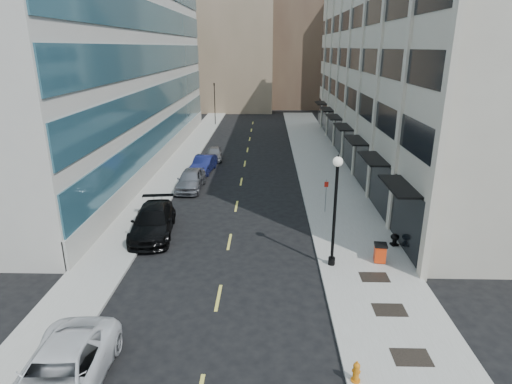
{
  "coord_description": "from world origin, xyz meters",
  "views": [
    {
      "loc": [
        2.19,
        -15.12,
        11.02
      ],
      "look_at": [
        1.55,
        9.55,
        2.62
      ],
      "focal_mm": 30.0,
      "sensor_mm": 36.0,
      "label": 1
    }
  ],
  "objects_px": {
    "car_white_van": "(59,376)",
    "car_silver_sedan": "(191,180)",
    "car_grey_sedan": "(214,153)",
    "car_black_pickup": "(153,222)",
    "fire_hydrant": "(356,372)",
    "trash_bin": "(380,252)",
    "traffic_signal": "(214,86)",
    "car_blue_sedan": "(204,164)",
    "lamppost": "(335,202)",
    "sign_post": "(326,191)",
    "urn_planter": "(395,238)"
  },
  "relations": [
    {
      "from": "traffic_signal",
      "to": "car_black_pickup",
      "type": "relative_size",
      "value": 1.18
    },
    {
      "from": "car_grey_sedan",
      "to": "fire_hydrant",
      "type": "distance_m",
      "value": 31.89
    },
    {
      "from": "lamppost",
      "to": "urn_planter",
      "type": "relative_size",
      "value": 8.52
    },
    {
      "from": "car_white_van",
      "to": "car_black_pickup",
      "type": "xyz_separation_m",
      "value": [
        -0.23,
        12.93,
        0.05
      ]
    },
    {
      "from": "car_grey_sedan",
      "to": "car_blue_sedan",
      "type": "bearing_deg",
      "value": -100.68
    },
    {
      "from": "car_blue_sedan",
      "to": "fire_hydrant",
      "type": "height_order",
      "value": "car_blue_sedan"
    },
    {
      "from": "car_black_pickup",
      "to": "car_blue_sedan",
      "type": "relative_size",
      "value": 1.29
    },
    {
      "from": "car_grey_sedan",
      "to": "trash_bin",
      "type": "relative_size",
      "value": 3.71
    },
    {
      "from": "car_black_pickup",
      "to": "car_grey_sedan",
      "type": "distance_m",
      "value": 18.64
    },
    {
      "from": "car_blue_sedan",
      "to": "fire_hydrant",
      "type": "xyz_separation_m",
      "value": [
        8.94,
        -26.14,
        -0.22
      ]
    },
    {
      "from": "sign_post",
      "to": "fire_hydrant",
      "type": "bearing_deg",
      "value": -93.09
    },
    {
      "from": "car_grey_sedan",
      "to": "sign_post",
      "type": "xyz_separation_m",
      "value": [
        9.47,
        -14.78,
        1.0
      ]
    },
    {
      "from": "fire_hydrant",
      "to": "lamppost",
      "type": "xyz_separation_m",
      "value": [
        0.34,
        8.31,
        3.12
      ]
    },
    {
      "from": "car_blue_sedan",
      "to": "sign_post",
      "type": "relative_size",
      "value": 1.98
    },
    {
      "from": "car_white_van",
      "to": "trash_bin",
      "type": "xyz_separation_m",
      "value": [
        12.77,
        9.43,
        -0.1
      ]
    },
    {
      "from": "car_grey_sedan",
      "to": "urn_planter",
      "type": "bearing_deg",
      "value": -62.56
    },
    {
      "from": "fire_hydrant",
      "to": "sign_post",
      "type": "relative_size",
      "value": 0.34
    },
    {
      "from": "traffic_signal",
      "to": "lamppost",
      "type": "bearing_deg",
      "value": -75.45
    },
    {
      "from": "urn_planter",
      "to": "car_black_pickup",
      "type": "bearing_deg",
      "value": 174.24
    },
    {
      "from": "car_silver_sedan",
      "to": "car_blue_sedan",
      "type": "bearing_deg",
      "value": 87.6
    },
    {
      "from": "urn_planter",
      "to": "trash_bin",
      "type": "bearing_deg",
      "value": -123.64
    },
    {
      "from": "traffic_signal",
      "to": "car_white_van",
      "type": "bearing_deg",
      "value": -88.94
    },
    {
      "from": "car_silver_sedan",
      "to": "trash_bin",
      "type": "xyz_separation_m",
      "value": [
        12.2,
        -12.4,
        -0.11
      ]
    },
    {
      "from": "trash_bin",
      "to": "car_white_van",
      "type": "bearing_deg",
      "value": -136.99
    },
    {
      "from": "fire_hydrant",
      "to": "trash_bin",
      "type": "relative_size",
      "value": 0.76
    },
    {
      "from": "car_white_van",
      "to": "car_silver_sedan",
      "type": "xyz_separation_m",
      "value": [
        0.57,
        21.83,
        0.02
      ]
    },
    {
      "from": "car_white_van",
      "to": "traffic_signal",
      "type": "bearing_deg",
      "value": 88.5
    },
    {
      "from": "car_white_van",
      "to": "car_silver_sedan",
      "type": "bearing_deg",
      "value": 85.93
    },
    {
      "from": "car_black_pickup",
      "to": "sign_post",
      "type": "xyz_separation_m",
      "value": [
        11.04,
        3.79,
        0.8
      ]
    },
    {
      "from": "traffic_signal",
      "to": "sign_post",
      "type": "bearing_deg",
      "value": -71.55
    },
    {
      "from": "traffic_signal",
      "to": "car_grey_sedan",
      "type": "height_order",
      "value": "traffic_signal"
    },
    {
      "from": "car_white_van",
      "to": "car_silver_sedan",
      "type": "height_order",
      "value": "car_silver_sedan"
    },
    {
      "from": "car_white_van",
      "to": "sign_post",
      "type": "bearing_deg",
      "value": 54.55
    },
    {
      "from": "fire_hydrant",
      "to": "urn_planter",
      "type": "relative_size",
      "value": 1.14
    },
    {
      "from": "traffic_signal",
      "to": "car_silver_sedan",
      "type": "distance_m",
      "value": 30.61
    },
    {
      "from": "car_silver_sedan",
      "to": "car_white_van",
      "type": "bearing_deg",
      "value": -90.3
    },
    {
      "from": "car_white_van",
      "to": "lamppost",
      "type": "xyz_separation_m",
      "value": [
        10.18,
        9.07,
        2.85
      ]
    },
    {
      "from": "traffic_signal",
      "to": "car_silver_sedan",
      "type": "height_order",
      "value": "traffic_signal"
    },
    {
      "from": "trash_bin",
      "to": "car_silver_sedan",
      "type": "bearing_deg",
      "value": 141.12
    },
    {
      "from": "car_grey_sedan",
      "to": "car_black_pickup",
      "type": "bearing_deg",
      "value": -99.99
    },
    {
      "from": "car_white_van",
      "to": "car_black_pickup",
      "type": "height_order",
      "value": "car_black_pickup"
    },
    {
      "from": "car_silver_sedan",
      "to": "car_grey_sedan",
      "type": "xyz_separation_m",
      "value": [
        0.77,
        9.68,
        -0.17
      ]
    },
    {
      "from": "car_grey_sedan",
      "to": "fire_hydrant",
      "type": "bearing_deg",
      "value": -79.69
    },
    {
      "from": "lamppost",
      "to": "car_blue_sedan",
      "type": "bearing_deg",
      "value": 117.52
    },
    {
      "from": "lamppost",
      "to": "trash_bin",
      "type": "bearing_deg",
      "value": 7.75
    },
    {
      "from": "car_grey_sedan",
      "to": "urn_planter",
      "type": "relative_size",
      "value": 5.54
    },
    {
      "from": "car_black_pickup",
      "to": "car_blue_sedan",
      "type": "xyz_separation_m",
      "value": [
        1.13,
        13.98,
        -0.1
      ]
    },
    {
      "from": "traffic_signal",
      "to": "trash_bin",
      "type": "xyz_separation_m",
      "value": [
        13.73,
        -42.57,
        -5.0
      ]
    },
    {
      "from": "fire_hydrant",
      "to": "traffic_signal",
      "type": "bearing_deg",
      "value": 123.4
    },
    {
      "from": "car_blue_sedan",
      "to": "fire_hydrant",
      "type": "relative_size",
      "value": 5.76
    }
  ]
}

